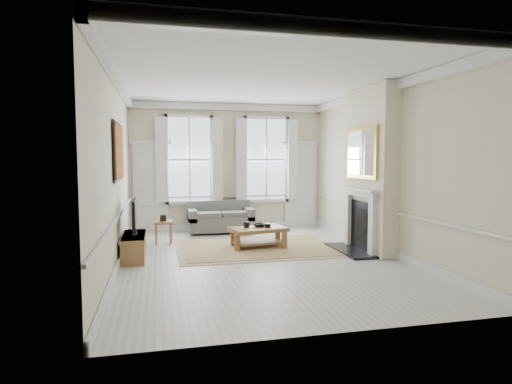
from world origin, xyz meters
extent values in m
plane|color=#B7B5AD|center=(0.00, 0.00, 0.00)|extent=(7.20, 7.20, 0.00)
plane|color=white|center=(0.00, 0.00, 3.40)|extent=(7.20, 7.20, 0.00)
plane|color=beige|center=(0.00, 3.60, 1.70)|extent=(5.20, 0.00, 5.20)
plane|color=beige|center=(-2.60, 0.00, 1.70)|extent=(0.00, 7.20, 7.20)
plane|color=beige|center=(2.60, 0.00, 1.70)|extent=(0.00, 7.20, 7.20)
cube|color=silver|center=(-2.05, 3.56, 1.15)|extent=(0.90, 0.08, 2.30)
cube|color=silver|center=(2.05, 3.56, 1.15)|extent=(0.90, 0.08, 2.30)
cube|color=#B1671E|center=(-2.56, 0.30, 2.05)|extent=(0.05, 1.66, 1.06)
cube|color=beige|center=(2.43, 0.20, 1.70)|extent=(0.35, 1.70, 3.38)
cube|color=black|center=(2.00, 0.20, 0.03)|extent=(0.55, 1.50, 0.05)
cube|color=silver|center=(2.20, -0.35, 0.57)|extent=(0.10, 0.18, 1.15)
cube|color=silver|center=(2.20, 0.75, 0.57)|extent=(0.10, 0.18, 1.15)
cube|color=silver|center=(2.15, 0.20, 1.30)|extent=(0.20, 1.45, 0.06)
cube|color=black|center=(2.25, 0.20, 0.55)|extent=(0.02, 0.92, 1.00)
cube|color=gold|center=(2.21, 0.20, 2.05)|extent=(0.06, 1.26, 1.06)
cube|color=#565654|center=(-0.30, 3.05, 0.25)|extent=(1.67, 0.81, 0.38)
cube|color=#565654|center=(-0.30, 3.36, 0.60)|extent=(1.67, 0.20, 0.44)
cube|color=#565654|center=(-1.03, 3.05, 0.48)|extent=(0.20, 0.81, 0.30)
cube|color=#565654|center=(0.44, 3.05, 0.48)|extent=(0.20, 0.81, 0.30)
cylinder|color=brown|center=(-1.01, 2.76, 0.04)|extent=(0.06, 0.06, 0.08)
cylinder|color=brown|center=(0.42, 3.34, 0.04)|extent=(0.06, 0.06, 0.08)
cube|color=brown|center=(-1.77, 2.05, 0.47)|extent=(0.41, 0.41, 0.06)
cube|color=brown|center=(-1.92, 1.90, 0.22)|extent=(0.05, 0.05, 0.44)
cube|color=brown|center=(-1.61, 1.90, 0.22)|extent=(0.05, 0.05, 0.44)
cube|color=brown|center=(-1.92, 2.21, 0.22)|extent=(0.05, 0.05, 0.44)
cube|color=brown|center=(-1.61, 2.21, 0.22)|extent=(0.05, 0.05, 0.44)
cube|color=#9C7E50|center=(0.23, 1.01, 0.01)|extent=(3.50, 2.60, 0.02)
cube|color=brown|center=(0.23, 1.01, 0.40)|extent=(1.29, 0.90, 0.08)
cube|color=brown|center=(-0.26, 0.77, 0.18)|extent=(0.10, 0.10, 0.36)
cube|color=brown|center=(0.72, 0.77, 0.18)|extent=(0.10, 0.10, 0.36)
cube|color=brown|center=(-0.26, 1.26, 0.18)|extent=(0.10, 0.10, 0.36)
cube|color=brown|center=(0.72, 1.26, 0.18)|extent=(0.10, 0.10, 0.36)
cylinder|color=black|center=(-0.02, 1.06, 0.51)|extent=(0.13, 0.13, 0.13)
cylinder|color=black|center=(0.43, 0.96, 0.49)|extent=(0.13, 0.13, 0.09)
imported|color=black|center=(0.28, 1.11, 0.48)|extent=(0.35, 0.35, 0.07)
cube|color=brown|center=(-2.34, 0.59, 0.23)|extent=(0.42, 1.31, 0.47)
cube|color=black|center=(-2.32, 0.59, 0.48)|extent=(0.08, 0.30, 0.03)
cube|color=black|center=(-2.32, 0.59, 0.87)|extent=(0.05, 0.90, 0.55)
cube|color=black|center=(-2.29, 0.59, 0.87)|extent=(0.01, 0.83, 0.49)
camera|label=1|loc=(-1.86, -7.89, 1.95)|focal=30.00mm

